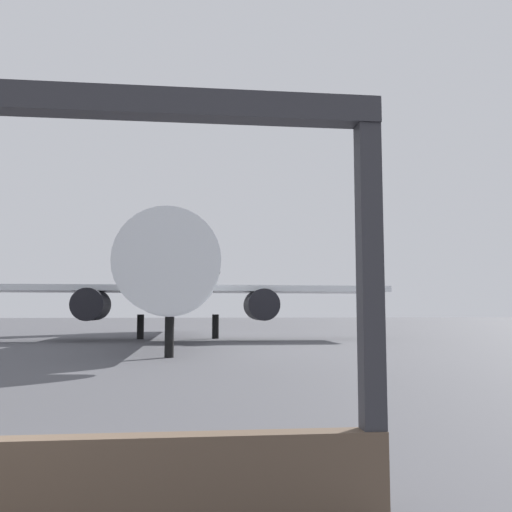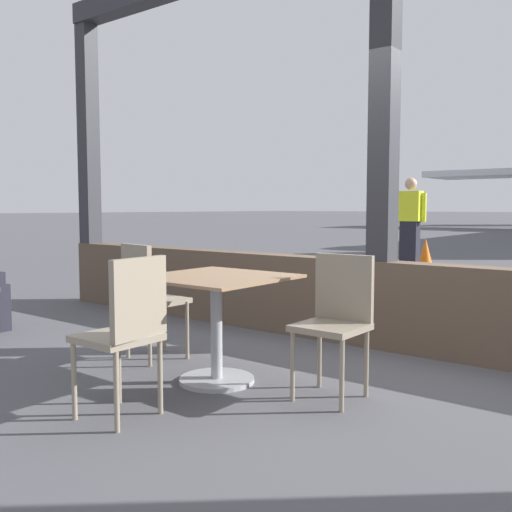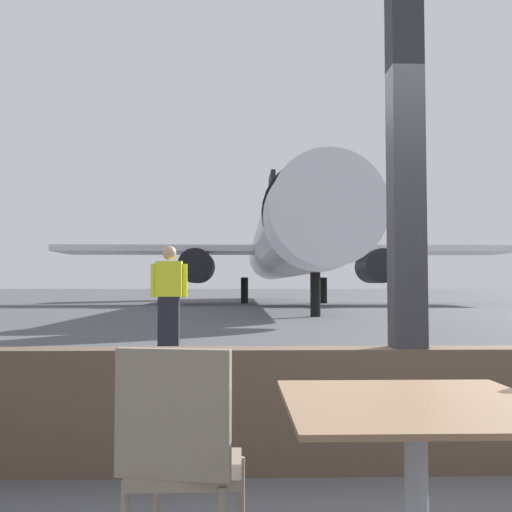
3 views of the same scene
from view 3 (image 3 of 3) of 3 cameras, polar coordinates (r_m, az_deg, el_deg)
The scene contains 7 objects.
ground_plane at distance 43.67m, azimuth -0.21°, elevation -4.26°, with size 220.00×220.00×0.00m, color #4C4C51.
window_frame at distance 3.79m, azimuth 14.35°, elevation -0.88°, with size 8.32×0.24×3.71m.
dining_table at distance 2.22m, azimuth 15.21°, elevation -20.27°, with size 0.89×0.89×0.74m.
cafe_chair_window_right at distance 2.22m, azimuth -7.28°, elevation -18.20°, with size 0.45×0.45×0.92m.
airplane at distance 34.15m, azimuth 2.93°, elevation 1.12°, with size 26.37×33.79×10.36m.
ground_crew_worker at distance 9.27m, azimuth -8.41°, elevation -4.20°, with size 0.56×0.22×1.74m.
traffic_cone at distance 10.19m, azimuth -8.11°, elevation -7.55°, with size 0.36×0.36×0.60m.
Camera 3 is at (-1.04, -3.65, 1.14)m, focal length 41.44 mm.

